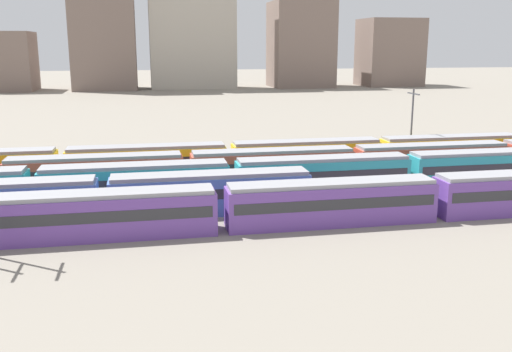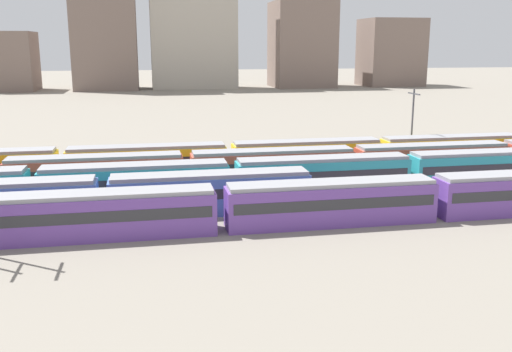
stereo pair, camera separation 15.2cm
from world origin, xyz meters
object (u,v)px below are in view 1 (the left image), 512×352
at_px(train_track_2, 323,174).
at_px(catenary_pole_1, 412,122).
at_px(train_track_0, 221,208).
at_px(train_track_4, 229,158).
at_px(train_track_3, 354,162).

distance_m(train_track_2, catenary_pole_1, 21.00).
relative_size(train_track_0, train_track_2, 0.80).
bearing_deg(train_track_2, train_track_4, 128.54).
height_order(train_track_2, catenary_pole_1, catenary_pole_1).
height_order(train_track_0, catenary_pole_1, catenary_pole_1).
relative_size(train_track_0, train_track_3, 0.66).
distance_m(train_track_0, train_track_2, 15.85).
xyz_separation_m(train_track_4, catenary_pole_1, (24.28, 2.78, 3.36)).
height_order(train_track_4, catenary_pole_1, catenary_pole_1).
xyz_separation_m(train_track_3, catenary_pole_1, (10.70, 7.98, 3.36)).
relative_size(train_track_2, train_track_4, 1.25).
bearing_deg(train_track_0, train_track_4, 79.97).
bearing_deg(catenary_pole_1, train_track_4, -173.46).
bearing_deg(train_track_0, train_track_3, 42.11).
bearing_deg(train_track_0, catenary_pole_1, 40.15).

